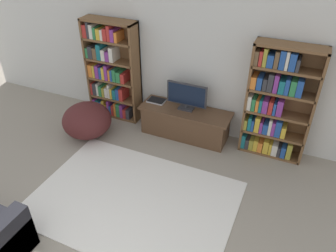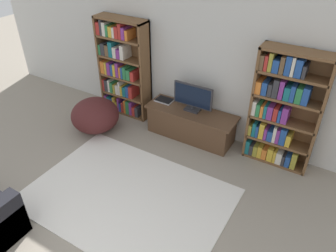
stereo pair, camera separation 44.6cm
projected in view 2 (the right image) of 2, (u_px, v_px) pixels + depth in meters
name	position (u px, v px, depth m)	size (l,w,h in m)	color
wall_back	(208.00, 58.00, 4.92)	(8.80, 0.06, 2.60)	silver
bookshelf_left	(123.00, 69.00, 5.70)	(0.93, 0.30, 1.73)	brown
bookshelf_right	(282.00, 110.00, 4.52)	(0.93, 0.30, 1.73)	brown
tv_stand	(191.00, 124.00, 5.33)	(1.48, 0.49, 0.49)	brown
television	(193.00, 97.00, 5.09)	(0.65, 0.16, 0.45)	#2D2D33
laptop	(164.00, 100.00, 5.46)	(0.29, 0.21, 0.03)	#B7B7BC
area_rug	(128.00, 197.00, 4.31)	(2.58, 1.83, 0.02)	white
beanbag_ottoman	(95.00, 115.00, 5.48)	(0.80, 0.80, 0.56)	#4C1E1E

